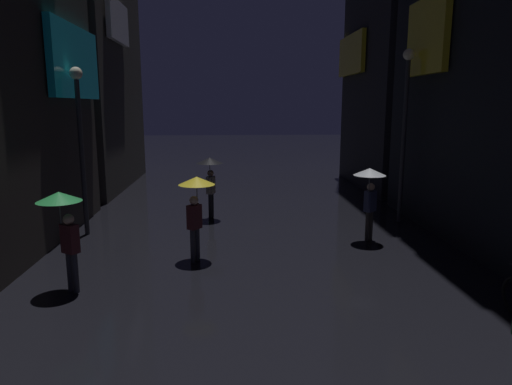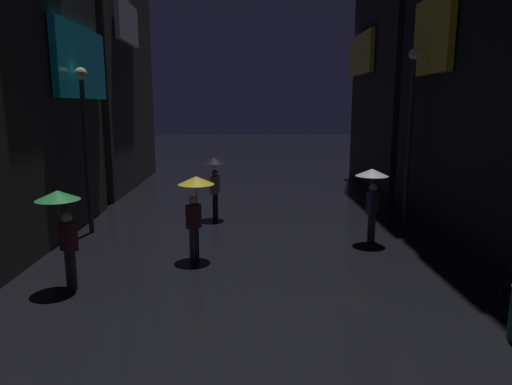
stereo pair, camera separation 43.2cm
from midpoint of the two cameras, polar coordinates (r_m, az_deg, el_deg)
pedestrian_midstreet_left_clear at (r=13.15m, az=15.23°, el=0.96°), size 0.90×0.90×2.12m
pedestrian_foreground_right_black at (r=15.54m, az=-4.44°, el=2.78°), size 0.90×0.90×2.12m
pedestrian_foreground_left_yellow at (r=11.33m, az=-6.51°, el=-0.28°), size 0.90×0.90×2.12m
pedestrian_near_crossing_green at (r=10.18m, az=-22.06°, el=-2.28°), size 0.90×0.90×2.12m
streetlamp_left_far at (r=14.37m, az=-19.81°, el=7.34°), size 0.36×0.36×4.91m
streetlamp_right_far at (r=15.58m, az=19.53°, el=8.95°), size 0.36×0.36×5.59m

